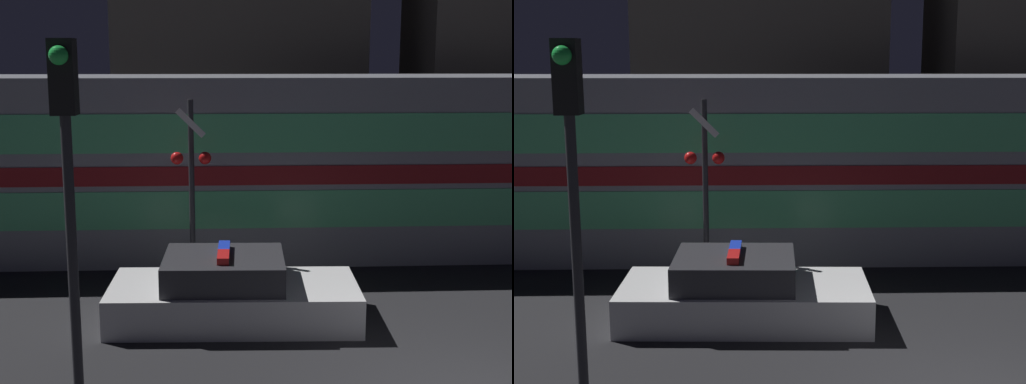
# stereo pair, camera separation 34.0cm
# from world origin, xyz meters

# --- Properties ---
(train) EXTENTS (17.56, 3.00, 4.10)m
(train) POSITION_xyz_m (-2.26, 7.72, 2.05)
(train) COLOR gray
(train) RESTS_ON ground_plane
(police_car) EXTENTS (4.35, 2.07, 1.29)m
(police_car) POSITION_xyz_m (-3.30, 3.18, 0.48)
(police_car) COLOR silver
(police_car) RESTS_ON ground_plane
(crossing_signal_far) EXTENTS (0.78, 0.31, 3.74)m
(crossing_signal_far) POSITION_xyz_m (-4.04, 5.05, 2.20)
(crossing_signal_far) COLOR #2D2D33
(crossing_signal_far) RESTS_ON ground_plane
(traffic_light_corner) EXTENTS (0.30, 0.46, 4.77)m
(traffic_light_corner) POSITION_xyz_m (-5.32, -0.02, 3.33)
(traffic_light_corner) COLOR #2D2D33
(traffic_light_corner) RESTS_ON ground_plane
(building_left) EXTENTS (7.47, 6.82, 10.31)m
(building_left) POSITION_xyz_m (-2.87, 15.57, 5.16)
(building_left) COLOR #47423D
(building_left) RESTS_ON ground_plane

